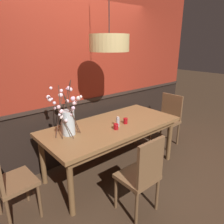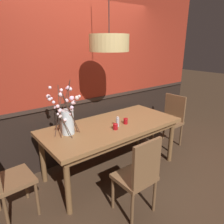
{
  "view_description": "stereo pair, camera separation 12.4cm",
  "coord_description": "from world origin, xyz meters",
  "px_view_note": "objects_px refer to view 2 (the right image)",
  "views": [
    {
      "loc": [
        -1.83,
        -2.13,
        1.89
      ],
      "look_at": [
        0.0,
        0.0,
        0.95
      ],
      "focal_mm": 33.48,
      "sensor_mm": 36.0,
      "label": 1
    },
    {
      "loc": [
        -1.73,
        -2.21,
        1.89
      ],
      "look_at": [
        0.0,
        0.0,
        0.95
      ],
      "focal_mm": 33.48,
      "sensor_mm": 36.0,
      "label": 2
    }
  ],
  "objects_px": {
    "chair_near_side_left": "(139,174)",
    "chair_head_west_end": "(7,178)",
    "vase_with_blossoms": "(67,118)",
    "candle_holder_nearer_edge": "(115,127)",
    "candle_holder_nearer_center": "(126,121)",
    "dining_table": "(112,130)",
    "chair_head_east_end": "(171,118)",
    "chair_far_side_left": "(67,125)",
    "condiment_bottle": "(118,122)",
    "pendant_lamp": "(109,43)"
  },
  "relations": [
    {
      "from": "candle_holder_nearer_center",
      "to": "pendant_lamp",
      "type": "distance_m",
      "value": 1.1
    },
    {
      "from": "vase_with_blossoms",
      "to": "candle_holder_nearer_center",
      "type": "height_order",
      "value": "vase_with_blossoms"
    },
    {
      "from": "candle_holder_nearer_center",
      "to": "chair_far_side_left",
      "type": "bearing_deg",
      "value": 113.65
    },
    {
      "from": "chair_near_side_left",
      "to": "candle_holder_nearer_edge",
      "type": "height_order",
      "value": "chair_near_side_left"
    },
    {
      "from": "chair_head_east_end",
      "to": "dining_table",
      "type": "bearing_deg",
      "value": -179.04
    },
    {
      "from": "candle_holder_nearer_center",
      "to": "candle_holder_nearer_edge",
      "type": "height_order",
      "value": "candle_holder_nearer_center"
    },
    {
      "from": "dining_table",
      "to": "vase_with_blossoms",
      "type": "distance_m",
      "value": 0.72
    },
    {
      "from": "chair_head_west_end",
      "to": "candle_holder_nearer_center",
      "type": "distance_m",
      "value": 1.65
    },
    {
      "from": "pendant_lamp",
      "to": "candle_holder_nearer_center",
      "type": "bearing_deg",
      "value": -25.93
    },
    {
      "from": "chair_head_east_end",
      "to": "candle_holder_nearer_center",
      "type": "relative_size",
      "value": 11.34
    },
    {
      "from": "chair_far_side_left",
      "to": "vase_with_blossoms",
      "type": "distance_m",
      "value": 0.99
    },
    {
      "from": "candle_holder_nearer_center",
      "to": "pendant_lamp",
      "type": "xyz_separation_m",
      "value": [
        -0.22,
        0.1,
        1.08
      ]
    },
    {
      "from": "chair_head_east_end",
      "to": "chair_near_side_left",
      "type": "relative_size",
      "value": 1.0
    },
    {
      "from": "candle_holder_nearer_edge",
      "to": "pendant_lamp",
      "type": "bearing_deg",
      "value": 80.19
    },
    {
      "from": "dining_table",
      "to": "condiment_bottle",
      "type": "xyz_separation_m",
      "value": [
        0.01,
        -0.11,
        0.15
      ]
    },
    {
      "from": "chair_head_west_end",
      "to": "condiment_bottle",
      "type": "height_order",
      "value": "condiment_bottle"
    },
    {
      "from": "pendant_lamp",
      "to": "candle_holder_nearer_edge",
      "type": "bearing_deg",
      "value": -99.81
    },
    {
      "from": "dining_table",
      "to": "candle_holder_nearer_center",
      "type": "xyz_separation_m",
      "value": [
        0.17,
        -0.11,
        0.13
      ]
    },
    {
      "from": "chair_head_west_end",
      "to": "vase_with_blossoms",
      "type": "height_order",
      "value": "vase_with_blossoms"
    },
    {
      "from": "candle_holder_nearer_center",
      "to": "vase_with_blossoms",
      "type": "bearing_deg",
      "value": 165.51
    },
    {
      "from": "chair_near_side_left",
      "to": "chair_head_west_end",
      "type": "relative_size",
      "value": 1.08
    },
    {
      "from": "vase_with_blossoms",
      "to": "candle_holder_nearer_edge",
      "type": "height_order",
      "value": "vase_with_blossoms"
    },
    {
      "from": "condiment_bottle",
      "to": "chair_far_side_left",
      "type": "bearing_deg",
      "value": 105.93
    },
    {
      "from": "dining_table",
      "to": "condiment_bottle",
      "type": "height_order",
      "value": "condiment_bottle"
    },
    {
      "from": "vase_with_blossoms",
      "to": "candle_holder_nearer_edge",
      "type": "xyz_separation_m",
      "value": [
        0.57,
        -0.28,
        -0.17
      ]
    },
    {
      "from": "dining_table",
      "to": "chair_head_east_end",
      "type": "distance_m",
      "value": 1.43
    },
    {
      "from": "chair_head_east_end",
      "to": "chair_head_west_end",
      "type": "distance_m",
      "value": 2.88
    },
    {
      "from": "vase_with_blossoms",
      "to": "candle_holder_nearer_center",
      "type": "distance_m",
      "value": 0.86
    },
    {
      "from": "dining_table",
      "to": "chair_far_side_left",
      "type": "distance_m",
      "value": 0.97
    },
    {
      "from": "chair_head_west_end",
      "to": "candle_holder_nearer_center",
      "type": "bearing_deg",
      "value": -3.42
    },
    {
      "from": "chair_near_side_left",
      "to": "candle_holder_nearer_center",
      "type": "height_order",
      "value": "chair_near_side_left"
    },
    {
      "from": "dining_table",
      "to": "pendant_lamp",
      "type": "distance_m",
      "value": 1.2
    },
    {
      "from": "vase_with_blossoms",
      "to": "pendant_lamp",
      "type": "distance_m",
      "value": 1.1
    },
    {
      "from": "chair_near_side_left",
      "to": "candle_holder_nearer_center",
      "type": "distance_m",
      "value": 0.94
    },
    {
      "from": "chair_head_east_end",
      "to": "condiment_bottle",
      "type": "relative_size",
      "value": 6.58
    },
    {
      "from": "chair_far_side_left",
      "to": "chair_near_side_left",
      "type": "bearing_deg",
      "value": -90.8
    },
    {
      "from": "chair_far_side_left",
      "to": "vase_with_blossoms",
      "type": "relative_size",
      "value": 1.37
    },
    {
      "from": "chair_far_side_left",
      "to": "candle_holder_nearer_edge",
      "type": "distance_m",
      "value": 1.14
    },
    {
      "from": "candle_holder_nearer_edge",
      "to": "condiment_bottle",
      "type": "height_order",
      "value": "condiment_bottle"
    },
    {
      "from": "chair_head_east_end",
      "to": "chair_head_west_end",
      "type": "relative_size",
      "value": 1.08
    },
    {
      "from": "dining_table",
      "to": "vase_with_blossoms",
      "type": "xyz_separation_m",
      "value": [
        -0.65,
        0.11,
        0.29
      ]
    },
    {
      "from": "vase_with_blossoms",
      "to": "dining_table",
      "type": "bearing_deg",
      "value": -9.24
    },
    {
      "from": "vase_with_blossoms",
      "to": "candle_holder_nearer_center",
      "type": "bearing_deg",
      "value": -14.49
    },
    {
      "from": "chair_head_east_end",
      "to": "candle_holder_nearer_center",
      "type": "distance_m",
      "value": 1.29
    },
    {
      "from": "dining_table",
      "to": "condiment_bottle",
      "type": "relative_size",
      "value": 13.94
    },
    {
      "from": "candle_holder_nearer_edge",
      "to": "chair_near_side_left",
      "type": "bearing_deg",
      "value": -108.08
    },
    {
      "from": "pendant_lamp",
      "to": "dining_table",
      "type": "bearing_deg",
      "value": 1.01
    },
    {
      "from": "candle_holder_nearer_center",
      "to": "condiment_bottle",
      "type": "bearing_deg",
      "value": -178.48
    },
    {
      "from": "vase_with_blossoms",
      "to": "condiment_bottle",
      "type": "height_order",
      "value": "vase_with_blossoms"
    },
    {
      "from": "dining_table",
      "to": "candle_holder_nearer_edge",
      "type": "height_order",
      "value": "candle_holder_nearer_edge"
    }
  ]
}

